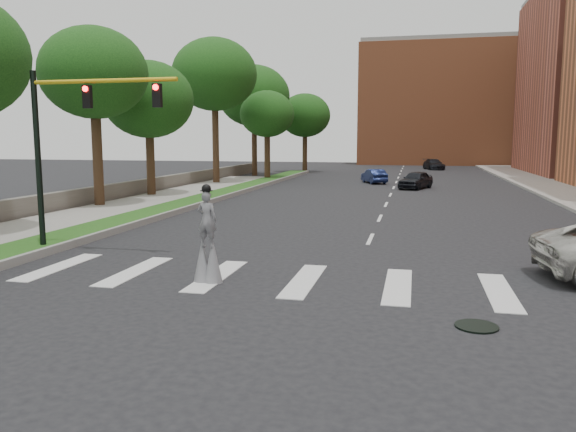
# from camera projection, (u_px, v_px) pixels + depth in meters

# --- Properties ---
(ground_plane) EXTENTS (160.00, 160.00, 0.00)m
(ground_plane) POSITION_uv_depth(u_px,v_px,m) (346.00, 293.00, 14.37)
(ground_plane) COLOR black
(ground_plane) RESTS_ON ground
(grass_median) EXTENTS (2.00, 60.00, 0.25)m
(grass_median) POSITION_uv_depth(u_px,v_px,m) (206.00, 198.00, 36.19)
(grass_median) COLOR #1E4C15
(grass_median) RESTS_ON ground
(median_curb) EXTENTS (0.20, 60.00, 0.28)m
(median_curb) POSITION_uv_depth(u_px,v_px,m) (221.00, 198.00, 35.96)
(median_curb) COLOR gray
(median_curb) RESTS_ON ground
(sidewalk_left) EXTENTS (4.00, 60.00, 0.18)m
(sidewalk_left) POSITION_uv_depth(u_px,v_px,m) (73.00, 218.00, 27.19)
(sidewalk_left) COLOR gray
(sidewalk_left) RESTS_ON ground
(stone_wall) EXTENTS (0.50, 56.00, 1.10)m
(stone_wall) POSITION_uv_depth(u_px,v_px,m) (142.00, 187.00, 39.27)
(stone_wall) COLOR #5D574F
(stone_wall) RESTS_ON ground
(manhole) EXTENTS (0.90, 0.90, 0.04)m
(manhole) POSITION_uv_depth(u_px,v_px,m) (477.00, 326.00, 11.78)
(manhole) COLOR black
(manhole) RESTS_ON ground
(building_backdrop) EXTENTS (26.00, 14.00, 18.00)m
(building_backdrop) POSITION_uv_depth(u_px,v_px,m) (446.00, 106.00, 87.18)
(building_backdrop) COLOR #C2673D
(building_backdrop) RESTS_ON ground
(traffic_signal) EXTENTS (5.30, 0.23, 6.20)m
(traffic_signal) POSITION_uv_depth(u_px,v_px,m) (68.00, 132.00, 18.84)
(traffic_signal) COLOR black
(traffic_signal) RESTS_ON ground
(stilt_performer) EXTENTS (0.84, 0.56, 2.72)m
(stilt_performer) POSITION_uv_depth(u_px,v_px,m) (207.00, 246.00, 15.35)
(stilt_performer) COLOR #362315
(stilt_performer) RESTS_ON ground
(car_near) EXTENTS (3.03, 4.45, 1.41)m
(car_near) POSITION_uv_depth(u_px,v_px,m) (416.00, 180.00, 44.19)
(car_near) COLOR black
(car_near) RESTS_ON ground
(car_mid) EXTENTS (2.67, 4.04, 1.26)m
(car_mid) POSITION_uv_depth(u_px,v_px,m) (374.00, 176.00, 49.76)
(car_mid) COLOR navy
(car_mid) RESTS_ON ground
(car_far) EXTENTS (3.03, 4.93, 1.34)m
(car_far) POSITION_uv_depth(u_px,v_px,m) (434.00, 164.00, 71.75)
(car_far) COLOR black
(car_far) RESTS_ON ground
(tree_2) EXTENTS (5.96, 5.96, 10.08)m
(tree_2) POSITION_uv_depth(u_px,v_px,m) (94.00, 74.00, 31.10)
(tree_2) COLOR #362315
(tree_2) RESTS_ON ground
(tree_3) EXTENTS (6.00, 6.00, 9.06)m
(tree_3) POSITION_uv_depth(u_px,v_px,m) (148.00, 100.00, 37.22)
(tree_3) COLOR #362315
(tree_3) RESTS_ON ground
(tree_4) EXTENTS (7.21, 7.21, 12.39)m
(tree_4) POSITION_uv_depth(u_px,v_px,m) (214.00, 75.00, 47.48)
(tree_4) COLOR #362315
(tree_4) RESTS_ON ground
(tree_5) EXTENTS (7.56, 7.56, 11.62)m
(tree_5) POSITION_uv_depth(u_px,v_px,m) (254.00, 96.00, 59.08)
(tree_5) COLOR #362315
(tree_5) RESTS_ON ground
(tree_6) EXTENTS (5.15, 5.15, 8.43)m
(tree_6) POSITION_uv_depth(u_px,v_px,m) (267.00, 114.00, 52.95)
(tree_6) COLOR #362315
(tree_6) RESTS_ON ground
(tree_7) EXTENTS (5.94, 5.94, 9.14)m
(tree_7) POSITION_uv_depth(u_px,v_px,m) (305.00, 116.00, 65.26)
(tree_7) COLOR #362315
(tree_7) RESTS_ON ground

